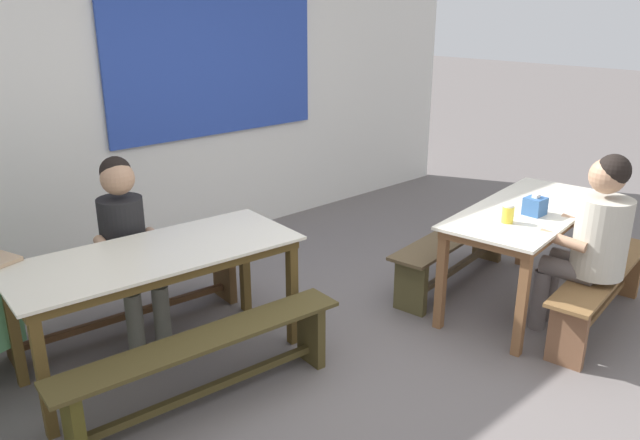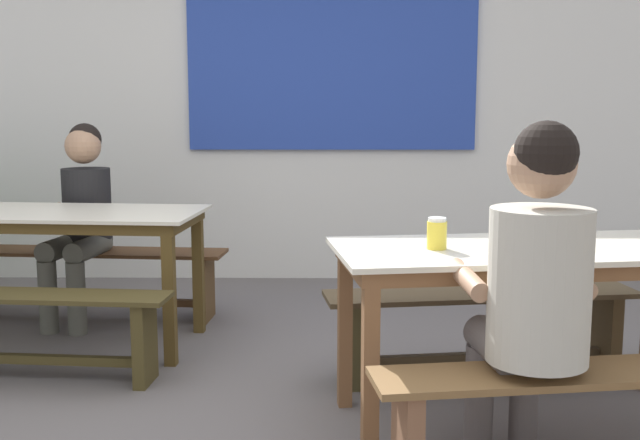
{
  "view_description": "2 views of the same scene",
  "coord_description": "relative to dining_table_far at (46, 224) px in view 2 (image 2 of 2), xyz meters",
  "views": [
    {
      "loc": [
        -2.79,
        -2.22,
        2.18
      ],
      "look_at": [
        -0.12,
        0.67,
        0.8
      ],
      "focal_mm": 34.71,
      "sensor_mm": 36.0,
      "label": 1
    },
    {
      "loc": [
        0.39,
        -3.2,
        1.33
      ],
      "look_at": [
        0.37,
        0.35,
        0.81
      ],
      "focal_mm": 42.72,
      "sensor_mm": 36.0,
      "label": 2
    }
  ],
  "objects": [
    {
      "name": "ground_plane",
      "position": [
        1.17,
        -0.99,
        -0.69
      ],
      "size": [
        40.0,
        40.0,
        0.0
      ],
      "primitive_type": "plane",
      "color": "#645D5B"
    },
    {
      "name": "backdrop_wall",
      "position": [
        1.19,
        1.77,
        0.88
      ],
      "size": [
        7.38,
        0.23,
        3.01
      ],
      "color": "silver",
      "rests_on": "ground_plane"
    },
    {
      "name": "dining_table_far",
      "position": [
        0.0,
        0.0,
        0.0
      ],
      "size": [
        1.79,
        0.86,
        0.77
      ],
      "color": "beige",
      "rests_on": "ground_plane"
    },
    {
      "name": "dining_table_near",
      "position": [
        2.42,
        -1.09,
        -0.0
      ],
      "size": [
        1.7,
        0.91,
        0.77
      ],
      "color": "beige",
      "rests_on": "ground_plane"
    },
    {
      "name": "bench_far_back",
      "position": [
        0.05,
        0.57,
        -0.4
      ],
      "size": [
        1.78,
        0.45,
        0.44
      ],
      "color": "brown",
      "rests_on": "ground_plane"
    },
    {
      "name": "bench_near_back",
      "position": [
        2.34,
        -0.53,
        -0.4
      ],
      "size": [
        1.58,
        0.51,
        0.44
      ],
      "color": "brown",
      "rests_on": "ground_plane"
    },
    {
      "name": "bench_near_front",
      "position": [
        2.49,
        -1.65,
        -0.4
      ],
      "size": [
        1.57,
        0.49,
        0.44
      ],
      "color": "brown",
      "rests_on": "ground_plane"
    },
    {
      "name": "person_center_facing",
      "position": [
        0.04,
        0.49,
        0.02
      ],
      "size": [
        0.45,
        0.59,
        1.24
      ],
      "color": "#5F5E52",
      "rests_on": "ground_plane"
    },
    {
      "name": "person_near_front",
      "position": [
        2.28,
        -1.63,
        0.06
      ],
      "size": [
        0.49,
        0.55,
        1.29
      ],
      "color": "#645C5A",
      "rests_on": "ground_plane"
    },
    {
      "name": "tissue_box",
      "position": [
        2.3,
        -1.19,
        0.14
      ],
      "size": [
        0.14,
        0.13,
        0.15
      ],
      "color": "#325B96",
      "rests_on": "dining_table_near"
    },
    {
      "name": "condiment_jar",
      "position": [
        2.02,
        -1.15,
        0.14
      ],
      "size": [
        0.08,
        0.08,
        0.13
      ],
      "color": "yellow",
      "rests_on": "dining_table_near"
    }
  ]
}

